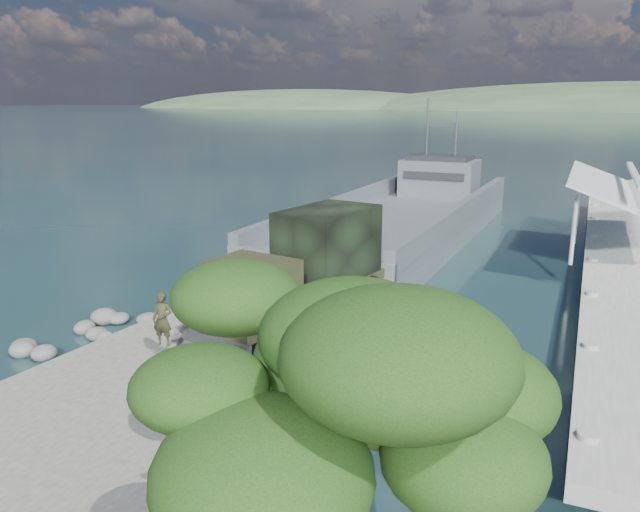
% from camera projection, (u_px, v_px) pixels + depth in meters
% --- Properties ---
extents(ground, '(1400.00, 1400.00, 0.00)m').
position_uv_depth(ground, '(219.00, 373.00, 21.04)').
color(ground, '#1A373F').
rests_on(ground, ground).
extents(boat_ramp, '(10.00, 18.00, 0.50)m').
position_uv_depth(boat_ramp, '(202.00, 377.00, 20.09)').
color(boat_ramp, slate).
rests_on(boat_ramp, ground).
extents(shoreline_rocks, '(3.20, 5.60, 0.90)m').
position_uv_depth(shoreline_rocks, '(88.00, 340.00, 23.87)').
color(shoreline_rocks, '#5B5B59').
rests_on(shoreline_rocks, ground).
extents(pier, '(6.40, 44.00, 6.10)m').
position_uv_depth(pier, '(627.00, 245.00, 32.35)').
color(pier, '#9B9A92').
rests_on(pier, ground).
extents(landing_craft, '(9.24, 33.22, 9.80)m').
position_uv_depth(landing_craft, '(400.00, 228.00, 40.58)').
color(landing_craft, '#4F575D').
rests_on(landing_craft, ground).
extents(military_truck, '(4.39, 9.51, 4.25)m').
position_uv_depth(military_truck, '(305.00, 270.00, 23.88)').
color(military_truck, black).
rests_on(military_truck, boat_ramp).
extents(soldier, '(0.75, 0.55, 1.88)m').
position_uv_depth(soldier, '(163.00, 330.00, 20.89)').
color(soldier, '#1E311B').
rests_on(soldier, boat_ramp).
extents(overhang_tree, '(6.96, 6.41, 6.32)m').
position_uv_depth(overhang_tree, '(308.00, 366.00, 9.39)').
color(overhang_tree, '#372A16').
rests_on(overhang_tree, ground).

